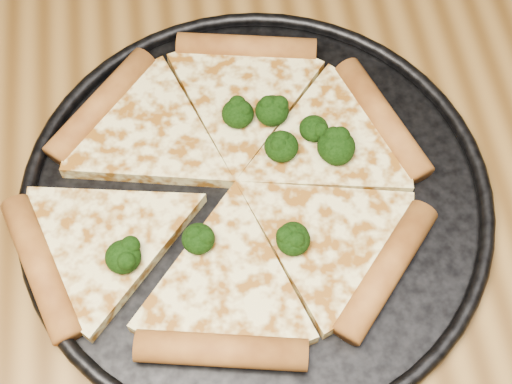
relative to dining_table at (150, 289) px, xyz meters
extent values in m
cube|color=brown|center=(0.00, 0.00, 0.07)|extent=(1.20, 0.90, 0.04)
cube|color=brown|center=(0.54, 0.39, -0.30)|extent=(0.06, 0.06, 0.71)
cylinder|color=black|center=(0.11, 0.03, 0.09)|extent=(0.40, 0.40, 0.01)
torus|color=black|center=(0.11, 0.03, 0.10)|extent=(0.41, 0.41, 0.01)
cylinder|color=#A76529|center=(0.23, 0.09, 0.11)|extent=(0.07, 0.13, 0.03)
cylinder|color=#A76529|center=(0.12, 0.19, 0.11)|extent=(0.14, 0.05, 0.03)
cylinder|color=#A76529|center=(-0.02, 0.14, 0.11)|extent=(0.11, 0.12, 0.03)
cylinder|color=#A76529|center=(-0.08, -0.01, 0.11)|extent=(0.07, 0.13, 0.03)
cylinder|color=#A76529|center=(0.06, -0.10, 0.11)|extent=(0.14, 0.05, 0.03)
cylinder|color=#A76529|center=(0.20, -0.05, 0.11)|extent=(0.11, 0.12, 0.03)
ellipsoid|color=black|center=(0.18, 0.06, 0.12)|extent=(0.03, 0.03, 0.03)
ellipsoid|color=black|center=(0.18, 0.06, 0.12)|extent=(0.03, 0.03, 0.02)
ellipsoid|color=black|center=(0.13, -0.02, 0.12)|extent=(0.03, 0.03, 0.02)
ellipsoid|color=black|center=(0.13, -0.02, 0.12)|extent=(0.03, 0.03, 0.02)
ellipsoid|color=black|center=(0.13, 0.07, 0.12)|extent=(0.03, 0.03, 0.02)
ellipsoid|color=black|center=(0.17, 0.08, 0.12)|extent=(0.03, 0.03, 0.02)
ellipsoid|color=black|center=(0.05, -0.01, 0.12)|extent=(0.03, 0.03, 0.02)
ellipsoid|color=black|center=(0.10, 0.11, 0.12)|extent=(0.03, 0.03, 0.02)
ellipsoid|color=black|center=(-0.01, -0.02, 0.12)|extent=(0.03, 0.03, 0.02)
ellipsoid|color=black|center=(0.13, 0.11, 0.12)|extent=(0.03, 0.03, 0.02)
camera|label=1|loc=(0.07, -0.27, 0.67)|focal=52.74mm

